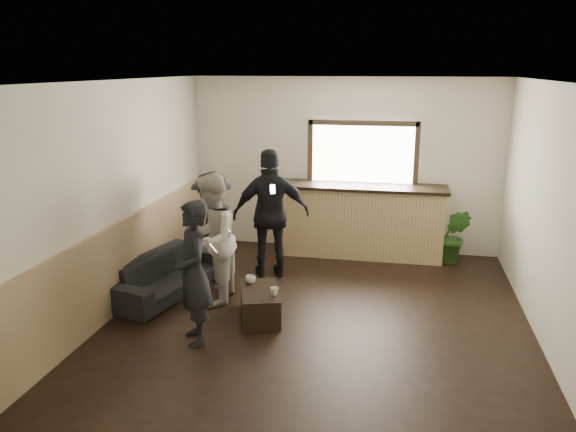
% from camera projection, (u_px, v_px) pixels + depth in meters
% --- Properties ---
extents(ground, '(5.00, 6.00, 0.01)m').
position_uv_depth(ground, '(314.00, 325.00, 6.61)').
color(ground, black).
extents(room_shell, '(5.01, 6.01, 2.80)m').
position_uv_depth(room_shell, '(252.00, 201.00, 6.37)').
color(room_shell, silver).
rests_on(room_shell, ground).
extents(bar_counter, '(2.70, 0.68, 2.13)m').
position_uv_depth(bar_counter, '(359.00, 216.00, 8.94)').
color(bar_counter, tan).
rests_on(bar_counter, ground).
extents(sofa, '(1.14, 1.95, 0.54)m').
position_uv_depth(sofa, '(167.00, 274.00, 7.49)').
color(sofa, black).
rests_on(sofa, ground).
extents(coffee_table, '(0.66, 0.89, 0.35)m').
position_uv_depth(coffee_table, '(260.00, 304.00, 6.78)').
color(coffee_table, black).
rests_on(coffee_table, ground).
extents(cup_a, '(0.14, 0.14, 0.10)m').
position_uv_depth(cup_a, '(250.00, 279.00, 6.94)').
color(cup_a, silver).
rests_on(cup_a, coffee_table).
extents(cup_b, '(0.12, 0.12, 0.09)m').
position_uv_depth(cup_b, '(274.00, 291.00, 6.58)').
color(cup_b, silver).
rests_on(cup_b, coffee_table).
extents(potted_plant, '(0.55, 0.48, 0.87)m').
position_uv_depth(potted_plant, '(454.00, 236.00, 8.61)').
color(potted_plant, '#2D6623').
rests_on(potted_plant, ground).
extents(person_a, '(0.63, 0.70, 1.60)m').
position_uv_depth(person_a, '(194.00, 273.00, 6.04)').
color(person_a, black).
rests_on(person_a, ground).
extents(person_b, '(0.69, 0.86, 1.69)m').
position_uv_depth(person_b, '(212.00, 240.00, 7.05)').
color(person_b, beige).
rests_on(person_b, ground).
extents(person_c, '(0.72, 1.08, 1.56)m').
position_uv_depth(person_c, '(213.00, 227.00, 7.86)').
color(person_c, black).
rests_on(person_c, ground).
extents(person_d, '(1.18, 0.79, 1.85)m').
position_uv_depth(person_d, '(271.00, 214.00, 7.94)').
color(person_d, black).
rests_on(person_d, ground).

